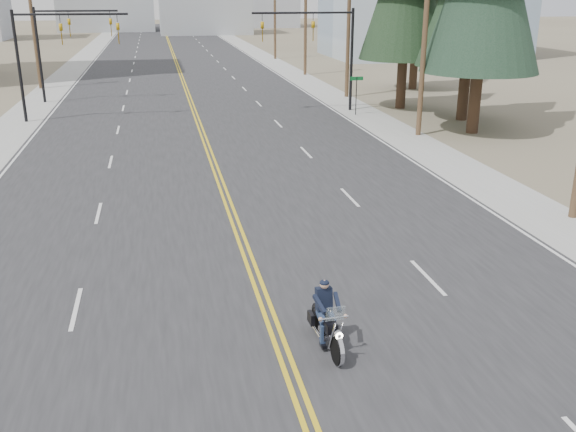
{
  "coord_description": "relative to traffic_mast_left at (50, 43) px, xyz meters",
  "views": [
    {
      "loc": [
        -2.5,
        -12.14,
        8.0
      ],
      "look_at": [
        1.14,
        5.81,
        1.6
      ],
      "focal_mm": 40.0,
      "sensor_mm": 36.0,
      "label": 1
    }
  ],
  "objects": [
    {
      "name": "motorcyclist",
      "position": [
        10.05,
        -31.19,
        -4.12
      ],
      "size": [
        1.01,
        2.14,
        1.63
      ],
      "primitive_type": null,
      "rotation": [
        0.0,
        0.0,
        3.2
      ],
      "color": "black",
      "rests_on": "ground"
    },
    {
      "name": "street_sign",
      "position": [
        19.78,
        -2.0,
        -3.13
      ],
      "size": [
        0.9,
        0.06,
        2.62
      ],
      "color": "black",
      "rests_on": "ground"
    },
    {
      "name": "traffic_mast_left",
      "position": [
        0.0,
        0.0,
        0.0
      ],
      "size": [
        7.1,
        0.26,
        7.0
      ],
      "color": "black",
      "rests_on": "ground"
    },
    {
      "name": "sidewalk_left",
      "position": [
        -2.52,
        38.0,
        -4.93
      ],
      "size": [
        3.0,
        200.0,
        0.01
      ],
      "primitive_type": "cube",
      "color": "#A5A5A0",
      "rests_on": "ground"
    },
    {
      "name": "utility_pole_c",
      "position": [
        21.48,
        6.0,
        0.79
      ],
      "size": [
        2.2,
        0.3,
        11.0
      ],
      "color": "brown",
      "rests_on": "ground"
    },
    {
      "name": "traffic_mast_right",
      "position": [
        17.95,
        0.0,
        0.0
      ],
      "size": [
        7.1,
        0.26,
        7.0
      ],
      "color": "black",
      "rests_on": "ground"
    },
    {
      "name": "road",
      "position": [
        8.98,
        38.0,
        -4.93
      ],
      "size": [
        20.0,
        200.0,
        0.01
      ],
      "primitive_type": "cube",
      "color": "#303033",
      "rests_on": "ground"
    },
    {
      "name": "ground_plane",
      "position": [
        8.98,
        -32.0,
        -4.94
      ],
      "size": [
        400.0,
        400.0,
        0.0
      ],
      "primitive_type": "plane",
      "color": "#776D56",
      "rests_on": "ground"
    },
    {
      "name": "utility_pole_e",
      "position": [
        21.48,
        38.0,
        0.79
      ],
      "size": [
        2.2,
        0.3,
        11.0
      ],
      "color": "brown",
      "rests_on": "ground"
    },
    {
      "name": "traffic_mast_far",
      "position": [
        -0.33,
        8.0,
        -0.06
      ],
      "size": [
        6.1,
        0.26,
        7.0
      ],
      "color": "black",
      "rests_on": "ground"
    },
    {
      "name": "haze_bldg_e",
      "position": [
        33.98,
        118.0,
        1.06
      ],
      "size": [
        14.0,
        14.0,
        12.0
      ],
      "primitive_type": "cube",
      "color": "#B7BCC6",
      "rests_on": "ground"
    },
    {
      "name": "utility_pole_d",
      "position": [
        21.48,
        21.0,
        1.05
      ],
      "size": [
        2.2,
        0.3,
        11.5
      ],
      "color": "brown",
      "rests_on": "ground"
    },
    {
      "name": "sidewalk_right",
      "position": [
        20.48,
        38.0,
        -4.93
      ],
      "size": [
        3.0,
        200.0,
        0.01
      ],
      "primitive_type": "cube",
      "color": "#A5A5A0",
      "rests_on": "ground"
    },
    {
      "name": "utility_pole_b",
      "position": [
        21.48,
        -9.0,
        1.05
      ],
      "size": [
        2.2,
        0.3,
        11.5
      ],
      "color": "brown",
      "rests_on": "ground"
    },
    {
      "name": "utility_pole_left",
      "position": [
        -3.52,
        16.0,
        0.54
      ],
      "size": [
        2.2,
        0.3,
        10.5
      ],
      "color": "brown",
      "rests_on": "ground"
    }
  ]
}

